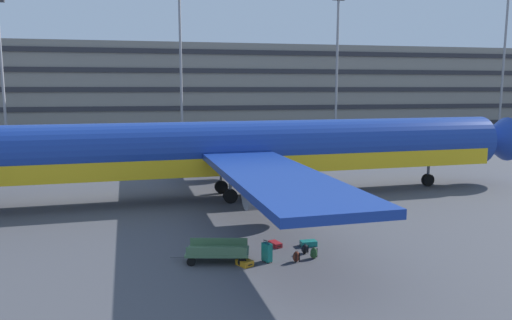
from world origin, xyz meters
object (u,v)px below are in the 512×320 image
(baggage_cart, at_px, (218,252))
(backpack_small, at_px, (296,257))
(backpack_silver, at_px, (314,253))
(airliner, at_px, (241,150))
(backpack_navy, at_px, (305,249))
(suitcase_laid_flat, at_px, (308,243))
(suitcase_orange, at_px, (275,244))
(suitcase_purple, at_px, (245,263))
(suitcase_large, at_px, (267,252))

(baggage_cart, bearing_deg, backpack_small, -12.99)
(backpack_silver, height_order, backpack_small, backpack_silver)
(airliner, distance_m, backpack_small, 12.84)
(backpack_navy, height_order, backpack_small, backpack_small)
(backpack_silver, bearing_deg, baggage_cart, 172.93)
(suitcase_laid_flat, xyz_separation_m, baggage_cart, (-4.36, -1.14, 0.30))
(suitcase_orange, distance_m, suitcase_laid_flat, 1.54)
(suitcase_orange, height_order, suitcase_purple, suitcase_purple)
(suitcase_large, distance_m, suitcase_purple, 1.05)
(suitcase_large, distance_m, suitcase_laid_flat, 2.88)
(suitcase_orange, bearing_deg, backpack_small, -80.20)
(suitcase_orange, xyz_separation_m, backpack_small, (0.37, -2.12, 0.11))
(suitcase_large, relative_size, suitcase_purple, 1.20)
(backpack_silver, height_order, baggage_cart, baggage_cart)
(suitcase_purple, distance_m, backpack_small, 2.19)
(airliner, bearing_deg, backpack_navy, -86.12)
(suitcase_large, bearing_deg, suitcase_purple, -168.14)
(baggage_cart, bearing_deg, suitcase_orange, 25.97)
(airliner, distance_m, baggage_cart, 12.46)
(baggage_cart, bearing_deg, backpack_navy, 2.59)
(suitcase_orange, relative_size, backpack_small, 1.57)
(suitcase_large, distance_m, backpack_silver, 2.06)
(suitcase_orange, height_order, baggage_cart, baggage_cart)
(suitcase_large, bearing_deg, suitcase_laid_flat, 34.82)
(suitcase_orange, distance_m, backpack_small, 2.16)
(suitcase_purple, bearing_deg, baggage_cart, 145.54)
(backpack_small, bearing_deg, suitcase_laid_flat, 58.49)
(suitcase_laid_flat, bearing_deg, suitcase_orange, 170.95)
(suitcase_orange, distance_m, baggage_cart, 3.17)
(suitcase_orange, relative_size, baggage_cart, 0.24)
(airliner, bearing_deg, suitcase_orange, -91.37)
(backpack_silver, bearing_deg, backpack_navy, 104.96)
(suitcase_laid_flat, relative_size, backpack_navy, 1.62)
(airliner, relative_size, suitcase_purple, 53.37)
(suitcase_large, height_order, backpack_navy, suitcase_large)
(suitcase_laid_flat, xyz_separation_m, backpack_small, (-1.15, -1.88, 0.10))
(airliner, xyz_separation_m, suitcase_purple, (-2.06, -12.46, -3.03))
(backpack_navy, height_order, baggage_cart, baggage_cart)
(suitcase_purple, height_order, backpack_navy, backpack_navy)
(backpack_small, bearing_deg, baggage_cart, 167.01)
(backpack_navy, bearing_deg, suitcase_purple, -162.89)
(airliner, distance_m, suitcase_large, 12.60)
(suitcase_purple, bearing_deg, backpack_small, -0.98)
(suitcase_large, distance_m, backpack_navy, 2.00)
(suitcase_orange, xyz_separation_m, baggage_cart, (-2.84, -1.38, 0.32))
(suitcase_large, relative_size, suitcase_laid_flat, 1.25)
(airliner, xyz_separation_m, backpack_silver, (0.97, -12.26, -2.92))
(suitcase_laid_flat, xyz_separation_m, backpack_silver, (-0.30, -1.64, 0.11))
(suitcase_orange, relative_size, backpack_silver, 1.52)
(suitcase_laid_flat, xyz_separation_m, backpack_navy, (-0.49, -0.97, 0.08))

